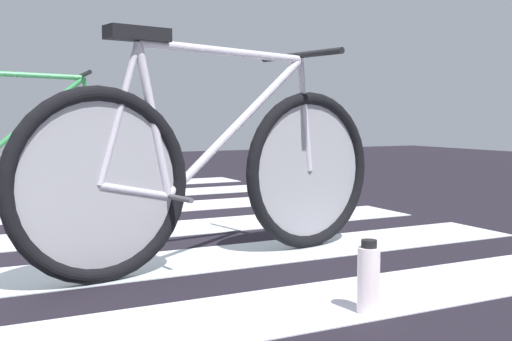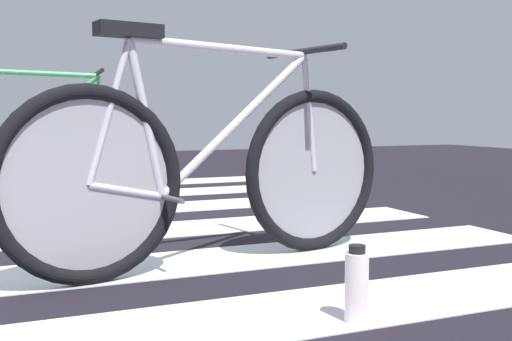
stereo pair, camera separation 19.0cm
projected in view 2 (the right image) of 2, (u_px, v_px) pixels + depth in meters
The scene contains 3 objects.
bicycle_1_of_2 at pixel (213, 170), 2.49m from camera, with size 1.72×0.56×0.93m.
bicycle_2_of_2 at pixel (26, 150), 3.96m from camera, with size 1.74×0.52×0.93m.
water_bottle at pixel (357, 286), 1.82m from camera, with size 0.07×0.07×0.23m.
Camera 2 is at (0.29, -3.27, 0.62)m, focal length 43.98 mm.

